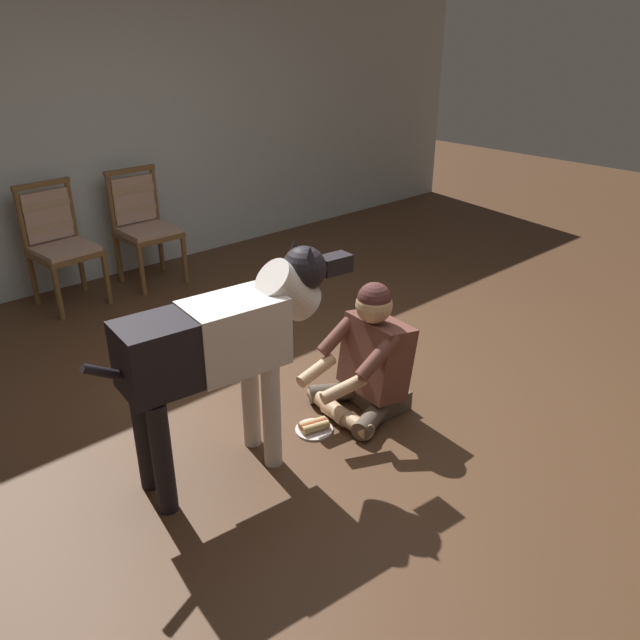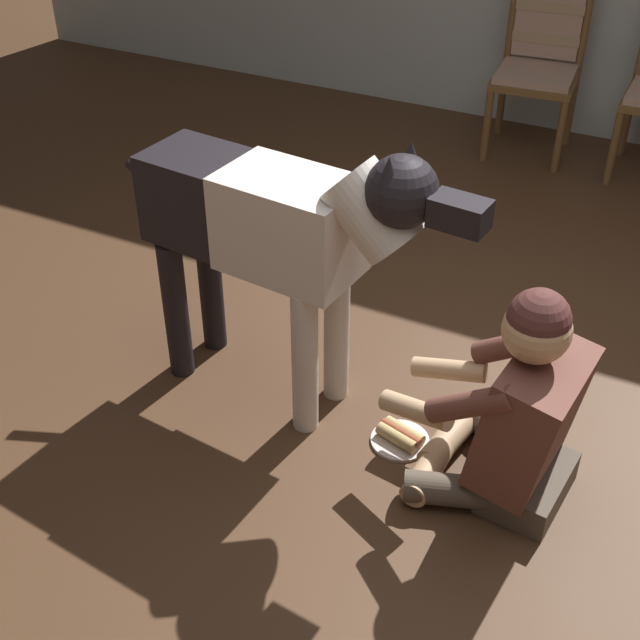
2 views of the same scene
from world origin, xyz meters
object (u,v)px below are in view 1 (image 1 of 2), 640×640
(large_dog, at_px, (225,342))
(person_sitting_on_floor, at_px, (369,360))
(dining_chair_left_of_pair, at_px, (58,239))
(dining_chair_right_of_pair, at_px, (143,221))
(hot_dog_on_plate, at_px, (314,427))

(large_dog, bearing_deg, person_sitting_on_floor, -5.96)
(dining_chair_left_of_pair, relative_size, large_dog, 0.69)
(dining_chair_left_of_pair, bearing_deg, person_sitting_on_floor, -76.31)
(dining_chair_left_of_pair, height_order, dining_chair_right_of_pair, same)
(dining_chair_right_of_pair, distance_m, hot_dog_on_plate, 2.83)
(large_dog, distance_m, hot_dog_on_plate, 0.87)
(person_sitting_on_floor, distance_m, large_dog, 1.00)
(dining_chair_left_of_pair, distance_m, dining_chair_right_of_pair, 0.74)
(dining_chair_right_of_pair, bearing_deg, person_sitting_on_floor, -91.25)
(hot_dog_on_plate, bearing_deg, person_sitting_on_floor, -5.96)
(dining_chair_right_of_pair, bearing_deg, dining_chair_left_of_pair, -179.97)
(dining_chair_left_of_pair, height_order, hot_dog_on_plate, dining_chair_left_of_pair)
(dining_chair_left_of_pair, bearing_deg, dining_chair_right_of_pair, 0.03)
(dining_chair_left_of_pair, bearing_deg, large_dog, -94.96)
(dining_chair_left_of_pair, distance_m, large_dog, 2.71)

